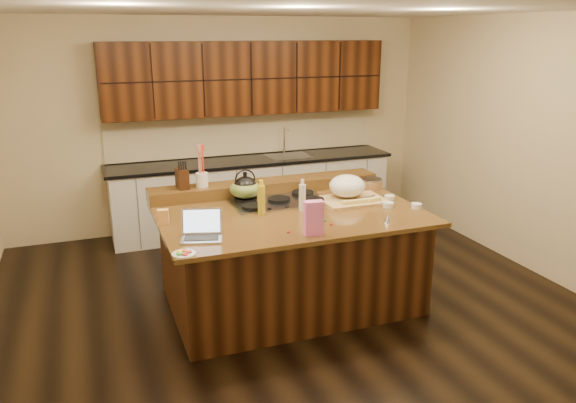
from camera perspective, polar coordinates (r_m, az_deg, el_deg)
name	(u,v)px	position (r m, az deg, el deg)	size (l,w,h in m)	color
room	(290,166)	(5.06, 0.20, 3.64)	(5.52, 5.02, 2.72)	black
island	(290,257)	(5.33, 0.19, -5.66)	(2.40, 1.60, 0.92)	black
back_ledge	(266,186)	(5.79, -2.24, 1.56)	(2.40, 0.30, 0.12)	black
cooktop	(279,201)	(5.44, -0.92, 0.07)	(0.92, 0.52, 0.05)	gray
back_counter	(251,155)	(7.30, -3.76, 4.76)	(3.70, 0.66, 2.40)	silver
kettle	(245,187)	(5.44, -4.37, 1.47)	(0.23, 0.23, 0.21)	black
green_bowl	(245,189)	(5.44, -4.36, 1.26)	(0.31, 0.31, 0.17)	#5A712D
laptop	(202,230)	(4.56, -8.77, -2.93)	(0.38, 0.33, 0.22)	#B7B7BC
oil_bottle	(261,200)	(5.06, -2.72, 0.15)	(0.07, 0.07, 0.27)	gold
vinegar_bottle	(302,198)	(5.16, 1.47, 0.39)	(0.06, 0.06, 0.25)	silver
wooden_tray	(349,189)	(5.53, 6.17, 1.26)	(0.62, 0.49, 0.25)	tan
ramekin_a	(417,206)	(5.40, 12.92, -0.43)	(0.10, 0.10, 0.04)	white
ramekin_b	(388,205)	(5.38, 10.15, -0.32)	(0.10, 0.10, 0.04)	white
ramekin_c	(390,198)	(5.61, 10.28, 0.39)	(0.10, 0.10, 0.04)	white
strainer_bowl	(371,185)	(5.98, 8.47, 1.72)	(0.24, 0.24, 0.09)	#996B3F
kitchen_timer	(388,218)	(4.95, 10.10, -1.69)	(0.08, 0.08, 0.07)	silver
pink_bag	(314,218)	(4.55, 2.62, -1.69)	(0.15, 0.08, 0.29)	pink
candy_plate	(184,254)	(4.26, -10.54, -5.25)	(0.18, 0.18, 0.01)	white
package_box	(163,217)	(4.92, -12.58, -1.56)	(0.10, 0.07, 0.13)	#EEA554
utensil_crock	(202,180)	(5.60, -8.73, 2.20)	(0.12, 0.12, 0.14)	white
knife_block	(182,179)	(5.56, -10.70, 2.30)	(0.10, 0.16, 0.20)	black
gumdrop_0	(309,224)	(4.81, 2.12, -2.29)	(0.02, 0.02, 0.02)	red
gumdrop_1	(325,220)	(4.91, 3.77, -1.94)	(0.02, 0.02, 0.02)	#198C26
gumdrop_2	(310,231)	(4.64, 2.27, -3.02)	(0.02, 0.02, 0.02)	red
gumdrop_3	(312,226)	(4.76, 2.45, -2.53)	(0.02, 0.02, 0.02)	#198C26
gumdrop_4	(312,231)	(4.65, 2.41, -2.98)	(0.02, 0.02, 0.02)	red
gumdrop_5	(320,224)	(4.83, 3.23, -2.26)	(0.02, 0.02, 0.02)	#198C26
gumdrop_6	(288,232)	(4.62, 0.04, -3.11)	(0.02, 0.02, 0.02)	red
gumdrop_7	(320,221)	(4.89, 3.25, -2.02)	(0.02, 0.02, 0.02)	#198C26
gumdrop_8	(318,225)	(4.79, 3.11, -2.39)	(0.02, 0.02, 0.02)	red
gumdrop_9	(316,222)	(4.87, 2.89, -2.05)	(0.02, 0.02, 0.02)	#198C26
gumdrop_10	(331,224)	(4.81, 4.44, -2.33)	(0.02, 0.02, 0.02)	red
gumdrop_11	(323,221)	(4.88, 3.56, -2.04)	(0.02, 0.02, 0.02)	#198C26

